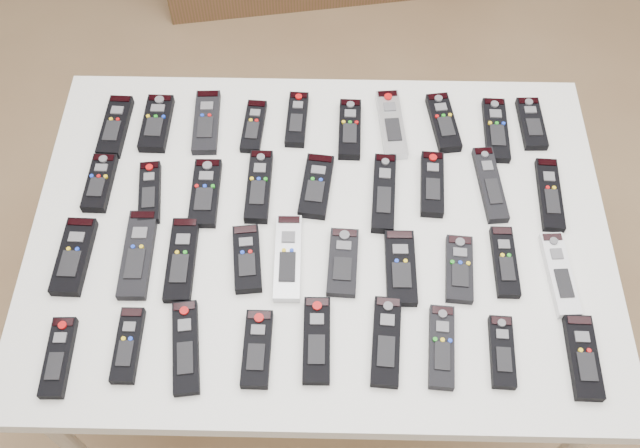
{
  "coord_description": "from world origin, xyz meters",
  "views": [
    {
      "loc": [
        -0.13,
        -0.83,
        2.09
      ],
      "look_at": [
        -0.15,
        -0.02,
        0.8
      ],
      "focal_mm": 40.0,
      "sensor_mm": 36.0,
      "label": 1
    }
  ],
  "objects_px": {
    "remote_6": "(391,124)",
    "remote_2": "(206,122)",
    "remote_10": "(100,183)",
    "remote_15": "(384,193)",
    "remote_16": "(432,184)",
    "remote_30": "(128,345)",
    "remote_12": "(205,193)",
    "remote_9": "(531,124)",
    "remote_11": "(150,192)",
    "remote_24": "(343,262)",
    "remote_1": "(157,123)",
    "remote_13": "(259,186)",
    "remote_3": "(254,126)",
    "remote_14": "(316,186)",
    "remote_5": "(350,129)",
    "remote_37": "(583,357)",
    "remote_29": "(59,357)",
    "remote_26": "(459,269)",
    "remote_28": "(560,274)",
    "remote_31": "(186,347)",
    "remote_0": "(115,126)",
    "remote_21": "(182,260)",
    "remote_25": "(401,268)",
    "remote_27": "(505,262)",
    "remote_4": "(297,119)",
    "remote_19": "(74,256)",
    "remote_18": "(550,194)",
    "remote_17": "(490,184)",
    "remote_22": "(247,259)",
    "remote_34": "(386,341)",
    "remote_33": "(317,340)",
    "remote_35": "(441,347)",
    "table": "(320,243)",
    "remote_32": "(257,349)",
    "remote_8": "(496,130)"
  },
  "relations": [
    {
      "from": "remote_8",
      "to": "remote_33",
      "type": "height_order",
      "value": "remote_33"
    },
    {
      "from": "remote_6",
      "to": "remote_14",
      "type": "bearing_deg",
      "value": -138.77
    },
    {
      "from": "remote_29",
      "to": "remote_33",
      "type": "height_order",
      "value": "remote_33"
    },
    {
      "from": "remote_19",
      "to": "table",
      "type": "bearing_deg",
      "value": 10.9
    },
    {
      "from": "remote_22",
      "to": "remote_27",
      "type": "distance_m",
      "value": 0.54
    },
    {
      "from": "remote_2",
      "to": "remote_29",
      "type": "xyz_separation_m",
      "value": [
        -0.22,
        -0.59,
        0.0
      ]
    },
    {
      "from": "remote_11",
      "to": "remote_24",
      "type": "bearing_deg",
      "value": -28.33
    },
    {
      "from": "remote_6",
      "to": "remote_14",
      "type": "distance_m",
      "value": 0.25
    },
    {
      "from": "remote_25",
      "to": "remote_30",
      "type": "xyz_separation_m",
      "value": [
        -0.54,
        -0.18,
        -0.0
      ]
    },
    {
      "from": "remote_30",
      "to": "remote_12",
      "type": "bearing_deg",
      "value": 72.65
    },
    {
      "from": "remote_1",
      "to": "remote_25",
      "type": "relative_size",
      "value": 0.95
    },
    {
      "from": "remote_3",
      "to": "remote_6",
      "type": "distance_m",
      "value": 0.33
    },
    {
      "from": "remote_17",
      "to": "remote_37",
      "type": "relative_size",
      "value": 1.16
    },
    {
      "from": "remote_16",
      "to": "remote_22",
      "type": "relative_size",
      "value": 1.09
    },
    {
      "from": "remote_15",
      "to": "remote_27",
      "type": "relative_size",
      "value": 1.23
    },
    {
      "from": "remote_2",
      "to": "remote_9",
      "type": "distance_m",
      "value": 0.77
    },
    {
      "from": "remote_19",
      "to": "remote_24",
      "type": "distance_m",
      "value": 0.56
    },
    {
      "from": "remote_16",
      "to": "remote_6",
      "type": "bearing_deg",
      "value": 120.0
    },
    {
      "from": "remote_0",
      "to": "remote_24",
      "type": "distance_m",
      "value": 0.64
    },
    {
      "from": "remote_32",
      "to": "remote_13",
      "type": "bearing_deg",
      "value": 93.93
    },
    {
      "from": "remote_4",
      "to": "remote_24",
      "type": "bearing_deg",
      "value": -71.72
    },
    {
      "from": "remote_6",
      "to": "remote_16",
      "type": "bearing_deg",
      "value": -68.82
    },
    {
      "from": "remote_3",
      "to": "remote_14",
      "type": "xyz_separation_m",
      "value": [
        0.15,
        -0.17,
        0.0
      ]
    },
    {
      "from": "remote_5",
      "to": "remote_37",
      "type": "height_order",
      "value": "same"
    },
    {
      "from": "remote_10",
      "to": "remote_15",
      "type": "height_order",
      "value": "same"
    },
    {
      "from": "remote_28",
      "to": "remote_31",
      "type": "xyz_separation_m",
      "value": [
        -0.75,
        -0.17,
        -0.0
      ]
    },
    {
      "from": "remote_6",
      "to": "remote_17",
      "type": "xyz_separation_m",
      "value": [
        0.21,
        -0.17,
        -0.0
      ]
    },
    {
      "from": "remote_1",
      "to": "remote_13",
      "type": "distance_m",
      "value": 0.31
    },
    {
      "from": "remote_22",
      "to": "remote_33",
      "type": "bearing_deg",
      "value": -56.83
    },
    {
      "from": "remote_6",
      "to": "remote_2",
      "type": "bearing_deg",
      "value": 174.93
    },
    {
      "from": "remote_28",
      "to": "remote_37",
      "type": "relative_size",
      "value": 1.13
    },
    {
      "from": "remote_5",
      "to": "remote_6",
      "type": "relative_size",
      "value": 0.86
    },
    {
      "from": "remote_11",
      "to": "remote_29",
      "type": "xyz_separation_m",
      "value": [
        -0.12,
        -0.39,
        0.0
      ]
    },
    {
      "from": "remote_9",
      "to": "remote_29",
      "type": "bearing_deg",
      "value": -150.37
    },
    {
      "from": "remote_10",
      "to": "remote_13",
      "type": "relative_size",
      "value": 0.8
    },
    {
      "from": "remote_21",
      "to": "remote_28",
      "type": "height_order",
      "value": "same"
    },
    {
      "from": "remote_35",
      "to": "table",
      "type": "bearing_deg",
      "value": 135.95
    },
    {
      "from": "remote_16",
      "to": "remote_26",
      "type": "distance_m",
      "value": 0.22
    },
    {
      "from": "remote_1",
      "to": "remote_5",
      "type": "bearing_deg",
      "value": -0.09
    },
    {
      "from": "remote_5",
      "to": "remote_0",
      "type": "bearing_deg",
      "value": -178.46
    },
    {
      "from": "remote_30",
      "to": "remote_19",
      "type": "bearing_deg",
      "value": 126.41
    },
    {
      "from": "remote_17",
      "to": "remote_24",
      "type": "distance_m",
      "value": 0.39
    },
    {
      "from": "remote_2",
      "to": "remote_16",
      "type": "xyz_separation_m",
      "value": [
        0.52,
        -0.17,
        0.0
      ]
    },
    {
      "from": "remote_6",
      "to": "remote_29",
      "type": "relative_size",
      "value": 1.21
    },
    {
      "from": "remote_11",
      "to": "remote_27",
      "type": "xyz_separation_m",
      "value": [
        0.77,
        -0.16,
        -0.0
      ]
    },
    {
      "from": "remote_18",
      "to": "remote_24",
      "type": "relative_size",
      "value": 1.2
    },
    {
      "from": "remote_30",
      "to": "remote_34",
      "type": "xyz_separation_m",
      "value": [
        0.5,
        0.02,
        -0.0
      ]
    },
    {
      "from": "remote_11",
      "to": "remote_26",
      "type": "xyz_separation_m",
      "value": [
        0.67,
        -0.18,
        -0.0
      ]
    },
    {
      "from": "remote_17",
      "to": "remote_35",
      "type": "height_order",
      "value": "remote_35"
    },
    {
      "from": "remote_33",
      "to": "remote_25",
      "type": "bearing_deg",
      "value": 43.5
    }
  ]
}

